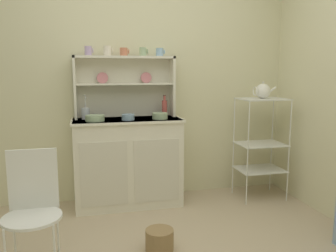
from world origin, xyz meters
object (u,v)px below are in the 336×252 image
(hutch_cabinet, at_px, (128,161))
(utensil_jar, at_px, (86,113))
(cup_lilac_0, at_px, (88,51))
(hutch_shelf_unit, at_px, (125,81))
(bakers_rack, at_px, (261,137))
(porcelain_teapot, at_px, (263,91))
(floor_basket, at_px, (160,240))
(bowl_mixing_large, at_px, (95,118))
(jam_bottle, at_px, (165,108))
(wire_chair, at_px, (33,204))

(hutch_cabinet, distance_m, utensil_jar, 0.63)
(cup_lilac_0, height_order, utensil_jar, cup_lilac_0)
(hutch_shelf_unit, relative_size, cup_lilac_0, 11.26)
(hutch_shelf_unit, relative_size, bakers_rack, 0.94)
(bakers_rack, distance_m, porcelain_teapot, 0.48)
(hutch_cabinet, relative_size, floor_basket, 5.02)
(floor_basket, xyz_separation_m, utensil_jar, (-0.50, 1.05, 0.85))
(bowl_mixing_large, distance_m, jam_bottle, 0.72)
(cup_lilac_0, distance_m, bowl_mixing_large, 0.66)
(hutch_cabinet, xyz_separation_m, cup_lilac_0, (-0.35, 0.12, 1.08))
(cup_lilac_0, relative_size, utensil_jar, 0.37)
(jam_bottle, height_order, utensil_jar, utensil_jar)
(hutch_shelf_unit, relative_size, utensil_jar, 4.20)
(floor_basket, relative_size, jam_bottle, 0.94)
(cup_lilac_0, distance_m, porcelain_teapot, 1.78)
(jam_bottle, bearing_deg, floor_basket, -104.96)
(hutch_shelf_unit, bearing_deg, utensil_jar, -167.88)
(wire_chair, xyz_separation_m, floor_basket, (0.85, 0.18, -0.44))
(utensil_jar, xyz_separation_m, porcelain_teapot, (1.77, -0.20, 0.20))
(cup_lilac_0, bearing_deg, floor_basket, -67.27)
(hutch_cabinet, distance_m, bakers_rack, 1.40)
(utensil_jar, bearing_deg, porcelain_teapot, -6.49)
(cup_lilac_0, distance_m, utensil_jar, 0.60)
(bakers_rack, xyz_separation_m, utensil_jar, (-1.77, 0.20, 0.27))
(wire_chair, distance_m, jam_bottle, 1.74)
(floor_basket, height_order, porcelain_teapot, porcelain_teapot)
(wire_chair, bearing_deg, floor_basket, 41.93)
(bakers_rack, distance_m, cup_lilac_0, 1.95)
(hutch_shelf_unit, xyz_separation_m, utensil_jar, (-0.39, -0.08, -0.30))
(bakers_rack, distance_m, wire_chair, 2.36)
(wire_chair, relative_size, utensil_jar, 3.59)
(hutch_shelf_unit, bearing_deg, hutch_cabinet, -90.00)
(utensil_jar, height_order, porcelain_teapot, porcelain_teapot)
(floor_basket, xyz_separation_m, porcelain_teapot, (1.26, 0.85, 1.05))
(floor_basket, distance_m, bowl_mixing_large, 1.29)
(wire_chair, bearing_deg, hutch_shelf_unit, 90.41)
(bakers_rack, height_order, floor_basket, bakers_rack)
(utensil_jar, bearing_deg, bakers_rack, -6.48)
(wire_chair, height_order, cup_lilac_0, cup_lilac_0)
(hutch_shelf_unit, height_order, utensil_jar, hutch_shelf_unit)
(bakers_rack, bearing_deg, bowl_mixing_large, 178.30)
(hutch_shelf_unit, bearing_deg, bowl_mixing_large, -142.81)
(wire_chair, relative_size, cup_lilac_0, 9.63)
(hutch_shelf_unit, xyz_separation_m, jam_bottle, (0.39, -0.08, -0.27))
(hutch_shelf_unit, relative_size, floor_basket, 4.68)
(bowl_mixing_large, xyz_separation_m, porcelain_teapot, (1.69, -0.05, 0.23))
(wire_chair, height_order, utensil_jar, utensil_jar)
(wire_chair, distance_m, cup_lilac_0, 1.67)
(hutch_cabinet, xyz_separation_m, porcelain_teapot, (1.38, -0.12, 0.68))
(wire_chair, distance_m, floor_basket, 0.97)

